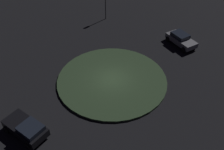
{
  "coord_description": "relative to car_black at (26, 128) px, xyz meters",
  "views": [
    {
      "loc": [
        -5.51,
        -20.02,
        18.08
      ],
      "look_at": [
        0.0,
        0.0,
        0.77
      ],
      "focal_mm": 40.89,
      "sensor_mm": 36.0,
      "label": 1
    }
  ],
  "objects": [
    {
      "name": "car_grey",
      "position": [
        19.29,
        9.44,
        0.01
      ],
      "size": [
        2.93,
        4.44,
        1.48
      ],
      "rotation": [
        0.0,
        0.0,
        -1.3
      ],
      "color": "slate",
      "rests_on": "ground_plane"
    },
    {
      "name": "roundabout_island",
      "position": [
        8.89,
        4.87,
        -0.66
      ],
      "size": [
        11.76,
        11.76,
        0.22
      ],
      "primitive_type": "cylinder",
      "color": "#2D4228",
      "rests_on": "ground_plane"
    },
    {
      "name": "car_black",
      "position": [
        0.0,
        0.0,
        0.0
      ],
      "size": [
        3.98,
        4.34,
        1.46
      ],
      "rotation": [
        0.0,
        0.0,
        2.24
      ],
      "color": "black",
      "rests_on": "ground_plane"
    },
    {
      "name": "ground_plane",
      "position": [
        8.89,
        4.87,
        -0.77
      ],
      "size": [
        117.07,
        117.07,
        0.0
      ],
      "primitive_type": "plane",
      "color": "black"
    }
  ]
}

